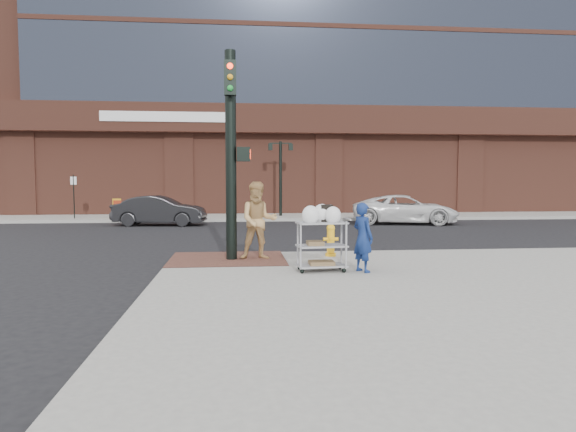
{
  "coord_description": "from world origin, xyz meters",
  "views": [
    {
      "loc": [
        -0.37,
        -11.65,
        2.08
      ],
      "look_at": [
        0.81,
        0.12,
        1.25
      ],
      "focal_mm": 32.0,
      "sensor_mm": 36.0,
      "label": 1
    }
  ],
  "objects": [
    {
      "name": "sidewalk_far",
      "position": [
        12.5,
        32.0,
        0.07
      ],
      "size": [
        65.0,
        36.0,
        0.15
      ],
      "primitive_type": "cube",
      "color": "gray",
      "rests_on": "ground"
    },
    {
      "name": "bank_building",
      "position": [
        5.0,
        31.0,
        14.15
      ],
      "size": [
        42.0,
        26.0,
        28.0
      ],
      "primitive_type": "cube",
      "color": "brown",
      "rests_on": "sidewalk_far"
    },
    {
      "name": "newsbox_red",
      "position": [
        -6.4,
        15.05,
        0.6
      ],
      "size": [
        0.44,
        0.41,
        0.9
      ],
      "primitive_type": "cube",
      "rotation": [
        0.0,
        0.0,
        0.19
      ],
      "color": "#982911",
      "rests_on": "sidewalk_far"
    },
    {
      "name": "ground",
      "position": [
        0.0,
        0.0,
        0.0
      ],
      "size": [
        220.0,
        220.0,
        0.0
      ],
      "primitive_type": "plane",
      "color": "black",
      "rests_on": "ground"
    },
    {
      "name": "lamp_post",
      "position": [
        2.0,
        16.0,
        2.62
      ],
      "size": [
        1.32,
        0.22,
        4.0
      ],
      "color": "black",
      "rests_on": "sidewalk_far"
    },
    {
      "name": "brick_curb_ramp",
      "position": [
        -0.6,
        0.9,
        0.16
      ],
      "size": [
        2.8,
        2.4,
        0.01
      ],
      "primitive_type": "cube",
      "color": "#552C28",
      "rests_on": "sidewalk_near"
    },
    {
      "name": "utility_cart",
      "position": [
        1.41,
        -1.01,
        0.79
      ],
      "size": [
        1.08,
        0.69,
        1.42
      ],
      "color": "#959599",
      "rests_on": "sidewalk_near"
    },
    {
      "name": "parking_sign",
      "position": [
        -8.5,
        15.0,
        1.25
      ],
      "size": [
        0.05,
        0.05,
        2.2
      ],
      "primitive_type": "cylinder",
      "color": "black",
      "rests_on": "sidewalk_far"
    },
    {
      "name": "pedestrian_tan",
      "position": [
        0.16,
        0.8,
        1.1
      ],
      "size": [
        0.94,
        0.75,
        1.89
      ],
      "primitive_type": "imported",
      "rotation": [
        0.0,
        0.0,
        0.03
      ],
      "color": "tan",
      "rests_on": "sidewalk_near"
    },
    {
      "name": "woman_blue",
      "position": [
        2.26,
        -1.16,
        0.88
      ],
      "size": [
        0.56,
        0.64,
        1.46
      ],
      "primitive_type": "imported",
      "rotation": [
        0.0,
        0.0,
        2.07
      ],
      "color": "navy",
      "rests_on": "sidewalk_near"
    },
    {
      "name": "newsbox_yellow",
      "position": [
        -6.49,
        15.3,
        0.64
      ],
      "size": [
        0.49,
        0.47,
        0.98
      ],
      "primitive_type": "cube",
      "rotation": [
        0.0,
        0.0,
        0.27
      ],
      "color": "gold",
      "rests_on": "sidewalk_far"
    },
    {
      "name": "sedan_dark",
      "position": [
        -3.89,
        12.26,
        0.68
      ],
      "size": [
        4.28,
        1.91,
        1.36
      ],
      "primitive_type": "imported",
      "rotation": [
        0.0,
        0.0,
        1.46
      ],
      "color": "black",
      "rests_on": "ground"
    },
    {
      "name": "fire_hydrant",
      "position": [
        2.0,
        1.13,
        0.57
      ],
      "size": [
        0.38,
        0.27,
        0.82
      ],
      "color": "yellow",
      "rests_on": "sidewalk_near"
    },
    {
      "name": "traffic_signal_pole",
      "position": [
        -0.48,
        0.77,
        2.83
      ],
      "size": [
        0.61,
        0.51,
        5.0
      ],
      "color": "black",
      "rests_on": "sidewalk_near"
    },
    {
      "name": "minivan_white",
      "position": [
        7.58,
        11.96,
        0.69
      ],
      "size": [
        5.35,
        3.39,
        1.38
      ],
      "primitive_type": "imported",
      "rotation": [
        0.0,
        0.0,
        1.33
      ],
      "color": "white",
      "rests_on": "ground"
    }
  ]
}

